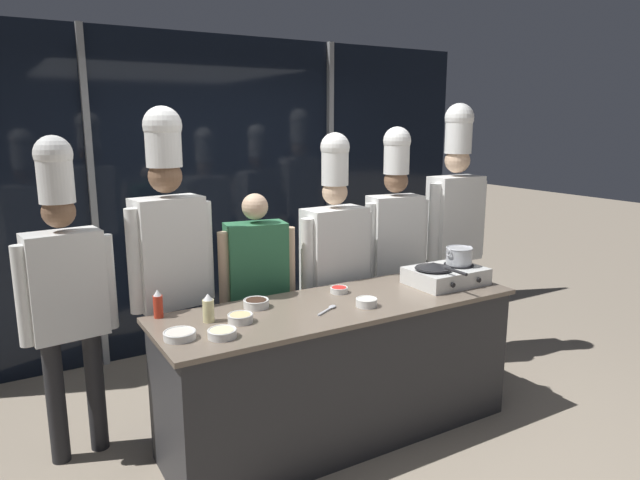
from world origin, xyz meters
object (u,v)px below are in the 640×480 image
Objects in this scene: chef_head at (65,280)px; prep_bowl_bell_pepper at (339,289)px; squeeze_bottle_chili at (158,304)px; stock_pot at (459,255)px; prep_bowl_garlic at (367,302)px; serving_spoon_slotted at (330,308)px; prep_bowl_onion at (180,334)px; chef_sous at (169,246)px; prep_bowl_ginger at (240,317)px; prep_bowl_noodles at (222,333)px; prep_bowl_soy_glaze at (256,303)px; frying_pan at (434,266)px; squeeze_bottle_oil at (208,308)px; person_guest at (257,282)px; chef_apprentice at (455,213)px; chef_pastry at (395,233)px; portable_stove at (446,275)px; chef_line at (335,251)px.

prep_bowl_bell_pepper is at bearing 158.21° from chef_head.
stock_pot is at bearing -9.08° from squeeze_bottle_chili.
prep_bowl_garlic is 0.07× the size of chef_head.
prep_bowl_garlic is 0.23m from serving_spoon_slotted.
squeeze_bottle_chili is 0.99× the size of prep_bowl_onion.
chef_sous is at bearing 157.33° from prep_bowl_bell_pepper.
prep_bowl_ginger reaches higher than serving_spoon_slotted.
prep_bowl_onion is 1.10× the size of prep_bowl_noodles.
prep_bowl_soy_glaze is 0.67m from prep_bowl_garlic.
frying_pan is 0.65m from prep_bowl_garlic.
prep_bowl_onion is (-0.22, -0.17, -0.05)m from squeeze_bottle_oil.
squeeze_bottle_oil is 1.05× the size of prep_bowl_soy_glaze.
frying_pan is 3.69× the size of prep_bowl_bell_pepper.
chef_head is (-1.35, 0.68, 0.20)m from serving_spoon_slotted.
prep_bowl_bell_pepper is (-0.63, 0.20, -0.12)m from frying_pan.
prep_bowl_noodles is at bearing -175.13° from stock_pot.
squeeze_bottle_chili is at bearing 28.89° from person_guest.
prep_bowl_noodles is 0.08× the size of chef_head.
person_guest is at bearing 170.76° from chef_sous.
chef_apprentice is at bearing 38.72° from frying_pan.
stock_pot is at bearing -12.79° from prep_bowl_bell_pepper.
chef_head is (-0.44, 0.30, 0.13)m from squeeze_bottle_chili.
chef_head reaches higher than prep_bowl_garlic.
prep_bowl_noodles is at bearing 32.98° from chef_pastry.
squeeze_bottle_oil reaches higher than prep_bowl_soy_glaze.
portable_stove is 0.27× the size of chef_line.
prep_bowl_noodles is at bearing -174.60° from frying_pan.
prep_bowl_onion is 0.75m from chef_sous.
chef_sous reaches higher than serving_spoon_slotted.
portable_stove is 1.88m from prep_bowl_onion.
prep_bowl_bell_pepper is at bearing 165.27° from portable_stove.
stock_pot reaches higher than prep_bowl_garlic.
chef_apprentice is (2.53, 0.67, 0.33)m from prep_bowl_onion.
frying_pan is at bearing 158.54° from person_guest.
prep_bowl_onion is at bearing -178.29° from stock_pot.
frying_pan reaches higher than prep_bowl_ginger.
squeeze_bottle_oil is (-1.66, 0.11, 0.02)m from portable_stove.
chef_head is (-1.58, 0.42, 0.19)m from prep_bowl_bell_pepper.
serving_spoon_slotted is (0.36, -0.26, -0.02)m from prep_bowl_soy_glaze.
prep_bowl_ginger is (0.17, 0.16, 0.00)m from prep_bowl_noodles.
prep_bowl_soy_glaze is (-1.45, 0.20, -0.16)m from stock_pot.
prep_bowl_garlic is 1.75m from chef_head.
prep_bowl_bell_pepper is 0.77× the size of prep_bowl_noodles.
person_guest is (-0.40, 0.40, 0.01)m from prep_bowl_bell_pepper.
stock_pot is 0.10× the size of chef_apprentice.
prep_bowl_bell_pepper is at bearing 13.51° from prep_bowl_ginger.
serving_spoon_slotted is at bearing -13.65° from squeeze_bottle_oil.
chef_apprentice reaches higher than prep_bowl_ginger.
person_guest is (-1.03, 0.60, -0.11)m from frying_pan.
chef_sous reaches higher than squeeze_bottle_chili.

